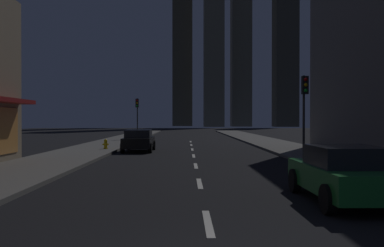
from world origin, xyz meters
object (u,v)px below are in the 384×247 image
at_px(traffic_light_near_right, 305,98).
at_px(traffic_light_far_left, 137,109).
at_px(car_parked_near, 344,173).
at_px(fire_hydrant_far_left, 106,144).
at_px(car_parked_far, 139,140).

xyz_separation_m(traffic_light_near_right, traffic_light_far_left, (-11.00, 22.19, 0.00)).
xyz_separation_m(car_parked_near, traffic_light_far_left, (-9.10, 32.26, 2.45)).
xyz_separation_m(fire_hydrant_far_left, traffic_light_near_right, (11.40, -7.43, 2.74)).
relative_size(car_parked_near, fire_hydrant_far_left, 6.48).
relative_size(car_parked_near, traffic_light_far_left, 1.01).
bearing_deg(car_parked_far, traffic_light_far_left, 97.11).
relative_size(car_parked_near, car_parked_far, 1.00).
distance_m(car_parked_far, traffic_light_far_left, 15.54).
bearing_deg(traffic_light_near_right, traffic_light_far_left, 116.37).
relative_size(fire_hydrant_far_left, traffic_light_far_left, 0.16).
height_order(traffic_light_near_right, traffic_light_far_left, same).
height_order(car_parked_near, traffic_light_far_left, traffic_light_far_left).
xyz_separation_m(car_parked_far, traffic_light_near_right, (9.10, -6.96, 2.45)).
xyz_separation_m(car_parked_near, car_parked_far, (-7.20, 17.04, 0.00)).
xyz_separation_m(car_parked_near, fire_hydrant_far_left, (-9.50, 17.51, -0.29)).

